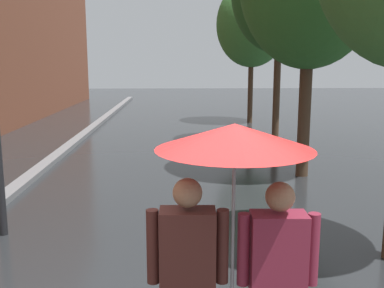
# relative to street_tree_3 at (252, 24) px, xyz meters

# --- Properties ---
(kerb_strip) EXTENTS (0.30, 36.00, 0.12)m
(kerb_strip) POSITION_rel_street_tree_3_xyz_m (-6.17, -5.42, -3.87)
(kerb_strip) COLOR slate
(kerb_strip) RESTS_ON ground
(street_tree_3) EXTENTS (2.83, 2.83, 5.64)m
(street_tree_3) POSITION_rel_street_tree_3_xyz_m (0.00, 0.00, 0.00)
(street_tree_3) COLOR #473323
(street_tree_3) RESTS_ON ground
(couple_under_umbrella) EXTENTS (1.24, 1.11, 2.04)m
(couple_under_umbrella) POSITION_rel_street_tree_3_xyz_m (-2.66, -15.14, -2.57)
(couple_under_umbrella) COLOR #1E233D
(couple_under_umbrella) RESTS_ON ground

